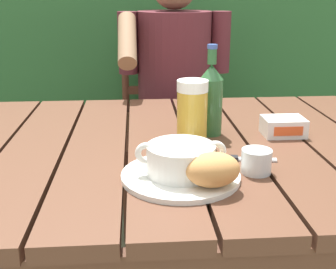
% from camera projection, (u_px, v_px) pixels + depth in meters
% --- Properties ---
extents(dining_table, '(1.47, 0.99, 0.73)m').
position_uv_depth(dining_table, '(157.00, 169.00, 1.22)').
color(dining_table, '#563323').
rests_on(dining_table, ground_plane).
extents(hedge_backdrop, '(3.50, 0.75, 1.92)m').
position_uv_depth(hedge_backdrop, '(135.00, 14.00, 2.54)').
color(hedge_backdrop, '#2C5D2E').
rests_on(hedge_backdrop, ground_plane).
extents(chair_near_diner, '(0.48, 0.48, 0.98)m').
position_uv_depth(chair_near_diner, '(171.00, 127.00, 2.17)').
color(chair_near_diner, '#552C1E').
rests_on(chair_near_diner, ground_plane).
extents(person_eating, '(0.48, 0.47, 1.25)m').
position_uv_depth(person_eating, '(174.00, 84.00, 1.90)').
color(person_eating, '#59232A').
rests_on(person_eating, ground_plane).
extents(serving_plate, '(0.27, 0.27, 0.01)m').
position_uv_depth(serving_plate, '(181.00, 176.00, 0.97)').
color(serving_plate, white).
rests_on(serving_plate, dining_table).
extents(soup_bowl, '(0.20, 0.15, 0.07)m').
position_uv_depth(soup_bowl, '(181.00, 159.00, 0.95)').
color(soup_bowl, white).
rests_on(soup_bowl, serving_plate).
extents(bread_roll, '(0.12, 0.10, 0.07)m').
position_uv_depth(bread_roll, '(213.00, 170.00, 0.89)').
color(bread_roll, tan).
rests_on(bread_roll, serving_plate).
extents(beer_glass, '(0.08, 0.08, 0.17)m').
position_uv_depth(beer_glass, '(192.00, 112.00, 1.17)').
color(beer_glass, gold).
rests_on(beer_glass, dining_table).
extents(beer_bottle, '(0.07, 0.07, 0.26)m').
position_uv_depth(beer_bottle, '(211.00, 98.00, 1.23)').
color(beer_bottle, '#2E5E32').
rests_on(beer_bottle, dining_table).
extents(water_glass_small, '(0.07, 0.07, 0.06)m').
position_uv_depth(water_glass_small, '(256.00, 161.00, 0.99)').
color(water_glass_small, silver).
rests_on(water_glass_small, dining_table).
extents(butter_tub, '(0.12, 0.09, 0.05)m').
position_uv_depth(butter_tub, '(283.00, 126.00, 1.25)').
color(butter_tub, white).
rests_on(butter_tub, dining_table).
extents(table_knife, '(0.16, 0.04, 0.01)m').
position_uv_depth(table_knife, '(237.00, 159.00, 1.07)').
color(table_knife, silver).
rests_on(table_knife, dining_table).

